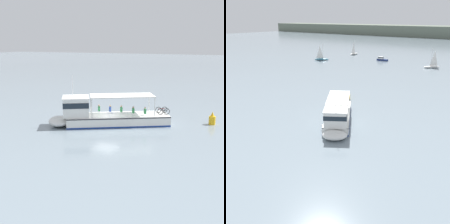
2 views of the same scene
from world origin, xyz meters
The scene contains 7 objects.
ground_plane centered at (0.00, 0.00, 0.00)m, with size 400.00×400.00×0.00m, color gray.
ferry_main centered at (0.07, -0.38, 1.02)m, with size 9.71×12.24×5.32m.
sailboat_far_left centered at (-38.14, 58.08, 0.54)m, with size 1.48×4.82×5.40m.
sailboat_off_bow centered at (-4.79, 48.64, 0.54)m, with size 4.29×4.47×5.40m.
sailboat_horizon_east centered at (-38.66, 39.93, 0.54)m, with size 4.72×3.92×5.40m.
motorboat_near_port centered at (-22.41, 51.46, 0.54)m, with size 3.60×1.31×1.26m.
channel_buoy centered at (-5.69, 9.89, 0.57)m, with size 0.70×0.70×1.40m.
Camera 2 is at (20.30, -25.89, 13.56)m, focal length 42.17 mm.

